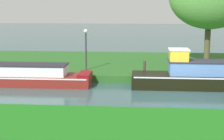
# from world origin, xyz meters

# --- Properties ---
(ground_plane) EXTENTS (120.00, 120.00, 0.00)m
(ground_plane) POSITION_xyz_m (0.00, 0.00, 0.00)
(ground_plane) COLOR #315052
(riverbank_far) EXTENTS (72.00, 10.00, 0.40)m
(riverbank_far) POSITION_xyz_m (0.00, 7.00, 0.20)
(riverbank_far) COLOR #275C21
(riverbank_far) RESTS_ON ground_plane
(lamp_post) EXTENTS (0.24, 0.24, 2.53)m
(lamp_post) POSITION_xyz_m (-5.06, 3.70, 2.02)
(lamp_post) COLOR #333338
(lamp_post) RESTS_ON riverbank_far
(mooring_post_near) EXTENTS (0.16, 0.16, 0.82)m
(mooring_post_near) POSITION_xyz_m (-1.48, 2.44, 0.81)
(mooring_post_near) COLOR #45312C
(mooring_post_near) RESTS_ON riverbank_far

